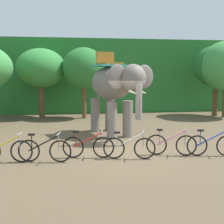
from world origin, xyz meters
name	(u,v)px	position (x,y,z in m)	size (l,w,h in m)	color
ground_plane	(126,151)	(0.00, 0.00, 0.00)	(80.00, 80.00, 0.00)	brown
foliage_hedge	(91,76)	(0.00, 13.83, 2.61)	(36.00, 6.00, 5.21)	#28702D
tree_far_left	(41,68)	(-3.57, 9.28, 3.11)	(3.09, 3.09, 4.36)	brown
tree_center_left	(84,68)	(-0.93, 8.58, 3.12)	(2.63, 2.63, 4.38)	brown
tree_far_right	(216,66)	(7.70, 8.41, 3.26)	(3.02, 3.02, 4.61)	brown
elephant	(114,87)	(0.05, 2.89, 2.20)	(2.68, 4.23, 3.78)	slate
bike_yellow	(5,150)	(-4.00, -0.86, 0.39)	(1.70, 0.52, 0.92)	black
bike_black	(44,150)	(-2.80, -1.00, 0.39)	(1.68, 0.55, 0.92)	black
bike_red	(88,146)	(-1.40, -0.71, 0.39)	(1.69, 0.52, 0.92)	black
bike_white	(129,147)	(-0.09, -1.06, 0.39)	(1.69, 0.54, 0.92)	black
bike_pink	(171,144)	(1.41, -0.82, 0.39)	(1.66, 0.63, 0.92)	black
bike_blue	(212,145)	(2.74, -1.11, 0.39)	(1.70, 0.52, 0.92)	black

